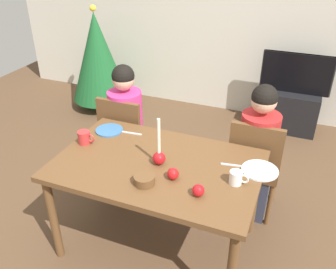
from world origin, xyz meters
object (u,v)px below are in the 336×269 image
(plate_left, at_px, (109,130))
(tv_stand, at_px, (290,110))
(chair_right, at_px, (255,163))
(bowl_walnuts, at_px, (144,180))
(dining_table, at_px, (157,173))
(apple_near_candle, at_px, (173,174))
(mug_left, at_px, (84,137))
(christmas_tree, at_px, (98,57))
(plate_right, at_px, (260,170))
(chair_left, at_px, (125,136))
(mug_right, at_px, (236,178))
(person_right_child, at_px, (256,155))
(person_left_child, at_px, (127,129))
(candle_centerpiece, at_px, (159,155))
(apple_by_left_plate, at_px, (198,190))
(tv, at_px, (297,73))

(plate_left, bearing_deg, tv_stand, 57.86)
(chair_right, relative_size, bowl_walnuts, 6.73)
(dining_table, height_order, apple_near_candle, apple_near_candle)
(chair_right, height_order, mug_left, chair_right)
(christmas_tree, xyz_separation_m, plate_right, (2.36, -1.82, 0.05))
(chair_left, height_order, mug_right, chair_left)
(person_right_child, xyz_separation_m, bowl_walnuts, (-0.57, -0.88, 0.21))
(person_left_child, relative_size, candle_centerpiece, 3.40)
(chair_left, height_order, candle_centerpiece, candle_centerpiece)
(plate_left, bearing_deg, chair_right, 16.56)
(tv_stand, bearing_deg, mug_right, -94.69)
(person_left_child, height_order, candle_centerpiece, person_left_child)
(apple_by_left_plate, bearing_deg, tv_stand, 81.54)
(chair_left, bearing_deg, dining_table, -46.30)
(candle_centerpiece, height_order, apple_by_left_plate, candle_centerpiece)
(candle_centerpiece, distance_m, plate_left, 0.62)
(tv_stand, xyz_separation_m, tv, (0.00, 0.00, 0.47))
(chair_right, xyz_separation_m, person_right_child, (-0.00, 0.03, 0.06))
(tv_stand, xyz_separation_m, mug_left, (-1.35, -2.26, 0.56))
(chair_right, distance_m, mug_right, 0.69)
(person_right_child, height_order, apple_by_left_plate, person_right_child)
(chair_left, xyz_separation_m, person_left_child, (0.00, 0.03, 0.06))
(candle_centerpiece, xyz_separation_m, plate_left, (-0.55, 0.28, -0.06))
(candle_centerpiece, bearing_deg, person_left_child, 132.84)
(mug_left, bearing_deg, christmas_tree, 119.17)
(dining_table, distance_m, tv, 2.42)
(plate_right, bearing_deg, chair_left, 160.62)
(person_left_child, xyz_separation_m, tv, (1.32, 1.66, 0.14))
(plate_right, distance_m, mug_right, 0.23)
(dining_table, distance_m, chair_right, 0.86)
(dining_table, bearing_deg, tv_stand, 72.18)
(dining_table, bearing_deg, plate_right, 14.13)
(chair_right, relative_size, tv_stand, 1.41)
(chair_right, height_order, tv_stand, chair_right)
(chair_left, height_order, apple_near_candle, chair_left)
(plate_right, bearing_deg, apple_near_candle, -150.06)
(chair_left, xyz_separation_m, chair_right, (1.17, 0.00, 0.00))
(plate_right, distance_m, mug_left, 1.28)
(mug_right, bearing_deg, dining_table, 177.74)
(tv_stand, bearing_deg, candle_centerpiece, -107.48)
(dining_table, bearing_deg, tv, 72.18)
(bowl_walnuts, bearing_deg, apple_near_candle, 37.63)
(tv_stand, relative_size, plate_right, 2.63)
(dining_table, relative_size, candle_centerpiece, 4.06)
(person_left_child, bearing_deg, tv, 51.52)
(apple_by_left_plate, bearing_deg, person_right_child, 75.61)
(tv_stand, bearing_deg, christmas_tree, -172.72)
(chair_left, xyz_separation_m, candle_centerpiece, (0.60, -0.61, 0.31))
(tv_stand, relative_size, apple_by_left_plate, 8.41)
(bowl_walnuts, relative_size, apple_near_candle, 1.72)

